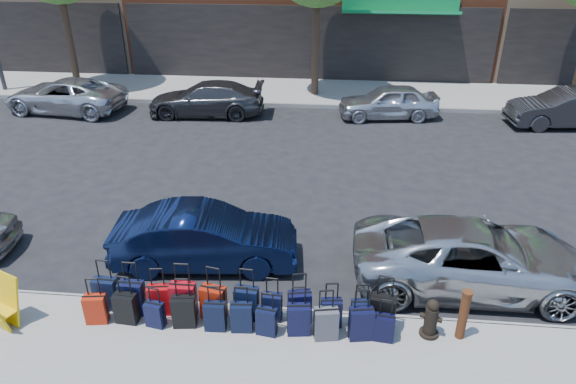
# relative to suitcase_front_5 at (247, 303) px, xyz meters

# --- Properties ---
(ground) EXTENTS (120.00, 120.00, 0.00)m
(ground) POSITION_rel_suitcase_front_5_xyz_m (-0.06, 4.77, -0.47)
(ground) COLOR black
(ground) RESTS_ON ground
(sidewalk_far) EXTENTS (60.00, 4.00, 0.15)m
(sidewalk_far) POSITION_rel_suitcase_front_5_xyz_m (-0.06, 14.77, -0.39)
(sidewalk_far) COLOR gray
(sidewalk_far) RESTS_ON ground
(curb_near) EXTENTS (60.00, 0.08, 0.15)m
(curb_near) POSITION_rel_suitcase_front_5_xyz_m (-0.06, 0.29, -0.39)
(curb_near) COLOR gray
(curb_near) RESTS_ON ground
(curb_far) EXTENTS (60.00, 0.08, 0.15)m
(curb_far) POSITION_rel_suitcase_front_5_xyz_m (-0.06, 12.75, -0.39)
(curb_far) COLOR gray
(curb_far) RESTS_ON ground
(suitcase_front_0) EXTENTS (0.42, 0.24, 1.01)m
(suitcase_front_0) POSITION_rel_suitcase_front_5_xyz_m (-2.59, 0.01, -0.00)
(suitcase_front_0) COLOR black
(suitcase_front_0) RESTS_ON sidewalk_near
(suitcase_front_1) EXTENTS (0.43, 0.24, 1.04)m
(suitcase_front_1) POSITION_rel_suitcase_front_5_xyz_m (-2.07, -0.06, 0.01)
(suitcase_front_1) COLOR black
(suitcase_front_1) RESTS_ON sidewalk_near
(suitcase_front_2) EXTENTS (0.41, 0.27, 0.94)m
(suitcase_front_2) POSITION_rel_suitcase_front_5_xyz_m (-1.59, -0.04, -0.02)
(suitcase_front_2) COLOR #A40A0D
(suitcase_front_2) RESTS_ON sidewalk_near
(suitcase_front_3) EXTENTS (0.45, 0.25, 1.07)m
(suitcase_front_3) POSITION_rel_suitcase_front_5_xyz_m (-1.13, -0.05, 0.02)
(suitcase_front_3) COLOR #9D0A13
(suitcase_front_3) RESTS_ON sidewalk_near
(suitcase_front_4) EXTENTS (0.47, 0.32, 1.05)m
(suitcase_front_4) POSITION_rel_suitcase_front_5_xyz_m (-0.58, -0.07, 0.01)
(suitcase_front_4) COLOR #961A09
(suitcase_front_4) RESTS_ON sidewalk_near
(suitcase_front_5) EXTENTS (0.43, 0.26, 1.01)m
(suitcase_front_5) POSITION_rel_suitcase_front_5_xyz_m (0.00, 0.00, 0.00)
(suitcase_front_5) COLOR black
(suitcase_front_5) RESTS_ON sidewalk_near
(suitcase_front_6) EXTENTS (0.37, 0.22, 0.86)m
(suitcase_front_6) POSITION_rel_suitcase_front_5_xyz_m (0.45, 0.00, -0.05)
(suitcase_front_6) COLOR black
(suitcase_front_6) RESTS_ON sidewalk_near
(suitcase_front_7) EXTENTS (0.44, 0.30, 0.97)m
(suitcase_front_7) POSITION_rel_suitcase_front_5_xyz_m (0.94, 0.01, -0.01)
(suitcase_front_7) COLOR black
(suitcase_front_7) RESTS_ON sidewalk_near
(suitcase_front_8) EXTENTS (0.38, 0.24, 0.87)m
(suitcase_front_8) POSITION_rel_suitcase_front_5_xyz_m (1.50, -0.06, -0.04)
(suitcase_front_8) COLOR black
(suitcase_front_8) RESTS_ON sidewalk_near
(suitcase_front_9) EXTENTS (0.37, 0.23, 0.85)m
(suitcase_front_9) POSITION_rel_suitcase_front_5_xyz_m (2.01, -0.02, -0.05)
(suitcase_front_9) COLOR black
(suitcase_front_9) RESTS_ON sidewalk_near
(suitcase_front_10) EXTENTS (0.48, 0.33, 1.05)m
(suitcase_front_10) POSITION_rel_suitcase_front_5_xyz_m (2.38, -0.04, 0.01)
(suitcase_front_10) COLOR black
(suitcase_front_10) RESTS_ON sidewalk_near
(suitcase_back_0) EXTENTS (0.40, 0.27, 0.89)m
(suitcase_back_0) POSITION_rel_suitcase_front_5_xyz_m (-2.62, -0.37, -0.04)
(suitcase_back_0) COLOR #AE200B
(suitcase_back_0) RESTS_ON sidewalk_near
(suitcase_back_1) EXTENTS (0.41, 0.26, 0.93)m
(suitcase_back_1) POSITION_rel_suitcase_front_5_xyz_m (-2.09, -0.31, -0.03)
(suitcase_back_1) COLOR black
(suitcase_back_1) RESTS_ON sidewalk_near
(suitcase_back_2) EXTENTS (0.35, 0.24, 0.77)m
(suitcase_back_2) POSITION_rel_suitcase_front_5_xyz_m (-1.56, -0.37, -0.07)
(suitcase_back_2) COLOR black
(suitcase_back_2) RESTS_ON sidewalk_near
(suitcase_back_3) EXTENTS (0.42, 0.28, 0.95)m
(suitcase_back_3) POSITION_rel_suitcase_front_5_xyz_m (-1.05, -0.31, -0.02)
(suitcase_back_3) COLOR black
(suitcase_back_3) RESTS_ON sidewalk_near
(suitcase_back_4) EXTENTS (0.37, 0.22, 0.87)m
(suitcase_back_4) POSITION_rel_suitcase_front_5_xyz_m (-0.49, -0.34, -0.04)
(suitcase_back_4) COLOR black
(suitcase_back_4) RESTS_ON sidewalk_near
(suitcase_back_5) EXTENTS (0.39, 0.24, 0.88)m
(suitcase_back_5) POSITION_rel_suitcase_front_5_xyz_m (-0.03, -0.33, -0.04)
(suitcase_back_5) COLOR black
(suitcase_back_5) RESTS_ON sidewalk_near
(suitcase_back_6) EXTENTS (0.37, 0.25, 0.82)m
(suitcase_back_6) POSITION_rel_suitcase_front_5_xyz_m (0.41, -0.37, -0.06)
(suitcase_back_6) COLOR black
(suitcase_back_6) RESTS_ON sidewalk_near
(suitcase_back_7) EXTENTS (0.42, 0.27, 0.93)m
(suitcase_back_7) POSITION_rel_suitcase_front_5_xyz_m (0.95, -0.30, -0.03)
(suitcase_back_7) COLOR black
(suitcase_back_7) RESTS_ON sidewalk_near
(suitcase_back_8) EXTENTS (0.43, 0.30, 0.95)m
(suitcase_back_8) POSITION_rel_suitcase_front_5_xyz_m (1.42, -0.37, -0.02)
(suitcase_back_8) COLOR #434248
(suitcase_back_8) RESTS_ON sidewalk_near
(suitcase_back_9) EXTENTS (0.44, 0.30, 0.96)m
(suitcase_back_9) POSITION_rel_suitcase_front_5_xyz_m (2.01, -0.31, -0.02)
(suitcase_back_9) COLOR black
(suitcase_back_9) RESTS_ON sidewalk_near
(suitcase_back_10) EXTENTS (0.35, 0.23, 0.80)m
(suitcase_back_10) POSITION_rel_suitcase_front_5_xyz_m (2.39, -0.32, -0.07)
(suitcase_back_10) COLOR black
(suitcase_back_10) RESTS_ON sidewalk_near
(fire_hydrant) EXTENTS (0.38, 0.33, 0.73)m
(fire_hydrant) POSITION_rel_suitcase_front_5_xyz_m (3.18, -0.13, 0.02)
(fire_hydrant) COLOR black
(fire_hydrant) RESTS_ON sidewalk_near
(bollard) EXTENTS (0.18, 0.18, 0.96)m
(bollard) POSITION_rel_suitcase_front_5_xyz_m (3.70, -0.13, 0.18)
(bollard) COLOR #38190C
(bollard) RESTS_ON sidewalk_near
(car_near_1) EXTENTS (3.95, 1.71, 1.26)m
(car_near_1) POSITION_rel_suitcase_front_5_xyz_m (-1.18, 1.80, 0.17)
(car_near_1) COLOR #0C1738
(car_near_1) RESTS_ON ground
(car_near_2) EXTENTS (4.73, 2.23, 1.31)m
(car_near_2) POSITION_rel_suitcase_front_5_xyz_m (4.23, 1.61, 0.19)
(car_near_2) COLOR #B7BABE
(car_near_2) RESTS_ON ground
(car_far_0) EXTENTS (4.81, 2.59, 1.28)m
(car_far_0) POSITION_rel_suitcase_front_5_xyz_m (-9.11, 11.37, 0.18)
(car_far_0) COLOR silver
(car_far_0) RESTS_ON ground
(car_far_1) EXTENTS (4.46, 2.01, 1.27)m
(car_far_1) POSITION_rel_suitcase_front_5_xyz_m (-3.54, 11.49, 0.17)
(car_far_1) COLOR #373639
(car_far_1) RESTS_ON ground
(car_far_2) EXTENTS (3.87, 1.98, 1.26)m
(car_far_2) POSITION_rel_suitcase_front_5_xyz_m (3.33, 11.84, 0.16)
(car_far_2) COLOR silver
(car_far_2) RESTS_ON ground
(car_far_3) EXTENTS (4.19, 1.78, 1.34)m
(car_far_3) POSITION_rel_suitcase_front_5_xyz_m (9.63, 11.49, 0.21)
(car_far_3) COLOR #2F2F32
(car_far_3) RESTS_ON ground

